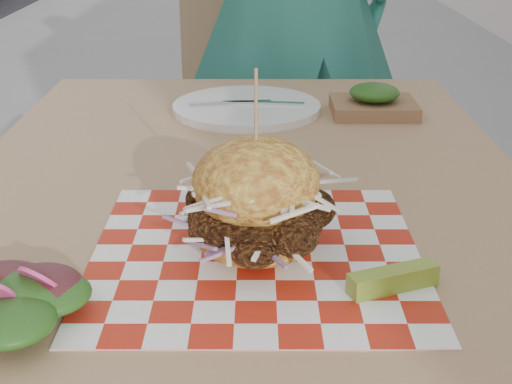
% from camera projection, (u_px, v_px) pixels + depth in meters
% --- Properties ---
extents(patio_table, '(0.80, 1.20, 0.75)m').
position_uv_depth(patio_table, '(244.00, 237.00, 1.00)').
color(patio_table, tan).
rests_on(patio_table, ground).
extents(patio_chair, '(0.53, 0.54, 0.95)m').
position_uv_depth(patio_chair, '(261.00, 108.00, 2.03)').
color(patio_chair, tan).
rests_on(patio_chair, ground).
extents(paper_liner, '(0.36, 0.36, 0.00)m').
position_uv_depth(paper_liner, '(256.00, 254.00, 0.79)').
color(paper_liner, red).
rests_on(paper_liner, patio_table).
extents(sandwich, '(0.18, 0.18, 0.21)m').
position_uv_depth(sandwich, '(256.00, 206.00, 0.76)').
color(sandwich, gold).
rests_on(sandwich, paper_liner).
extents(pickle_spear, '(0.10, 0.06, 0.02)m').
position_uv_depth(pickle_spear, '(393.00, 279.00, 0.71)').
color(pickle_spear, olive).
rests_on(pickle_spear, paper_liner).
extents(side_salad, '(0.14, 0.14, 0.05)m').
position_uv_depth(side_salad, '(19.00, 310.00, 0.65)').
color(side_salad, '#3F1419').
rests_on(side_salad, patio_table).
extents(place_setting, '(0.27, 0.27, 0.02)m').
position_uv_depth(place_setting, '(247.00, 107.00, 1.30)').
color(place_setting, white).
rests_on(place_setting, patio_table).
extents(kraft_tray, '(0.15, 0.12, 0.06)m').
position_uv_depth(kraft_tray, '(374.00, 102.00, 1.28)').
color(kraft_tray, brown).
rests_on(kraft_tray, patio_table).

